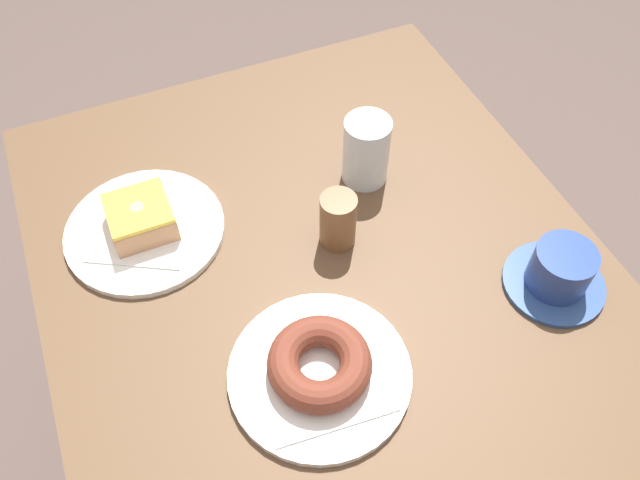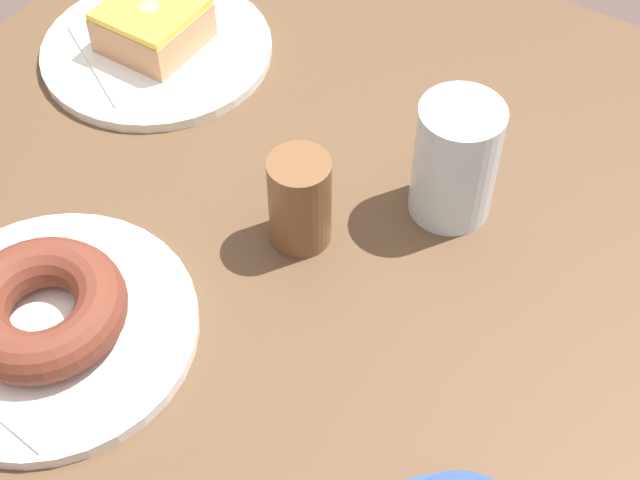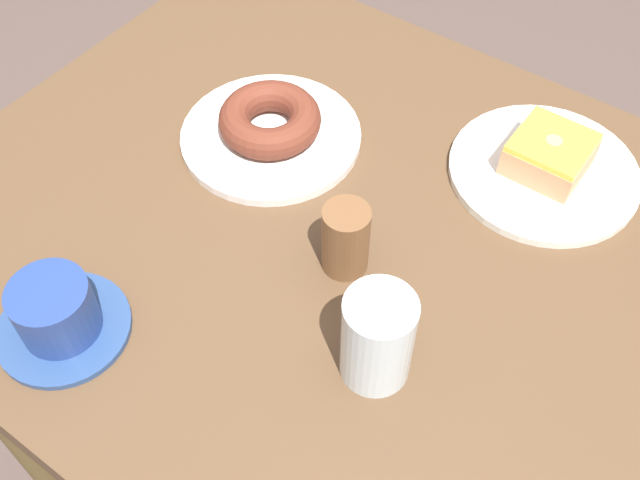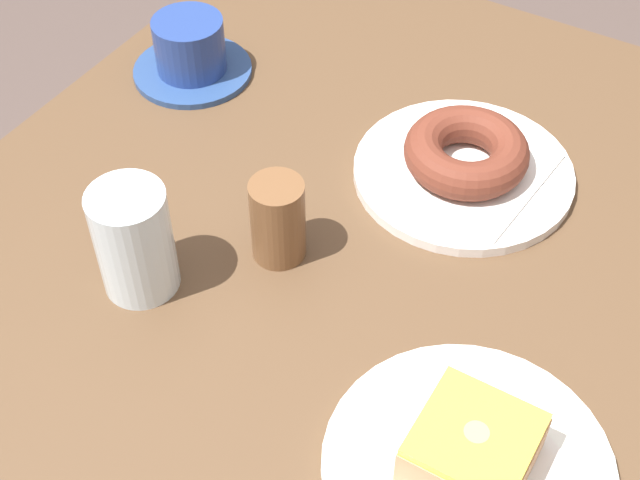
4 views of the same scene
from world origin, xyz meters
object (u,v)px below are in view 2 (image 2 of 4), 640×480
donut_chocolate_ring (42,308)px  water_glass (455,161)px  plate_chocolate_ring (51,330)px  donut_glazed_square (153,25)px  sugar_jar (300,201)px  plate_glazed_square (157,50)px

donut_chocolate_ring → water_glass: 0.35m
plate_chocolate_ring → donut_chocolate_ring: size_ratio=1.78×
donut_glazed_square → plate_chocolate_ring: bearing=25.2°
plate_chocolate_ring → sugar_jar: (-0.19, 0.11, 0.04)m
plate_chocolate_ring → water_glass: 0.35m
donut_glazed_square → water_glass: (0.02, 0.34, 0.02)m
plate_chocolate_ring → donut_glazed_square: bearing=-154.8°
plate_chocolate_ring → plate_glazed_square: (-0.31, -0.15, -0.00)m
sugar_jar → plate_glazed_square: bearing=-115.6°
donut_chocolate_ring → sugar_jar: bearing=150.0°
donut_chocolate_ring → donut_glazed_square: size_ratio=1.45×
water_glass → sugar_jar: water_glass is taller
donut_chocolate_ring → plate_glazed_square: size_ratio=0.56×
plate_glazed_square → water_glass: bearing=86.0°
donut_chocolate_ring → water_glass: (-0.29, 0.20, 0.02)m
donut_chocolate_ring → plate_glazed_square: bearing=-154.8°
donut_glazed_square → sugar_jar: bearing=64.4°
plate_chocolate_ring → sugar_jar: sugar_jar is taller
plate_chocolate_ring → water_glass: bearing=145.2°
plate_chocolate_ring → donut_chocolate_ring: donut_chocolate_ring is taller
water_glass → donut_chocolate_ring: bearing=-34.8°
sugar_jar → donut_chocolate_ring: bearing=-30.0°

